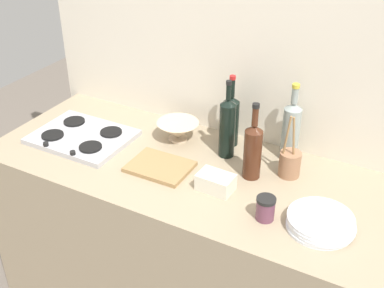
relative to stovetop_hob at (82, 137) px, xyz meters
The scene contains 13 objects.
counter_block 0.73m from the stovetop_hob, ahead, with size 1.80×0.70×0.90m, color tan.
backsplash_panel 0.76m from the stovetop_hob, 36.03° to the left, with size 1.90×0.06×2.49m, color beige.
stovetop_hob is the anchor object (origin of this frame).
plate_stack 1.14m from the stovetop_hob, ahead, with size 0.24×0.24×0.05m.
wine_bottle_leftmost 0.81m from the stovetop_hob, ahead, with size 0.07×0.07×0.33m.
wine_bottle_mid_left 0.68m from the stovetop_hob, 16.85° to the left, with size 0.07×0.07×0.35m.
wine_bottle_mid_right 0.68m from the stovetop_hob, 25.32° to the left, with size 0.07×0.07×0.33m.
wine_bottle_rightmost 0.94m from the stovetop_hob, 18.78° to the left, with size 0.07×0.07×0.35m.
mixing_bowl 0.44m from the stovetop_hob, 28.61° to the left, with size 0.19×0.19×0.09m.
butter_dish 0.71m from the stovetop_hob, ahead, with size 0.14×0.09×0.07m, color silver.
utensil_crock 0.94m from the stovetop_hob, 10.68° to the left, with size 0.09×0.09×0.28m.
condiment_jar_front 0.95m from the stovetop_hob, ahead, with size 0.07×0.07×0.09m.
cutting_board 0.44m from the stovetop_hob, ahead, with size 0.25×0.19×0.02m, color #9E7A4C.
Camera 1 is at (0.82, -1.51, 2.05)m, focal length 46.56 mm.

